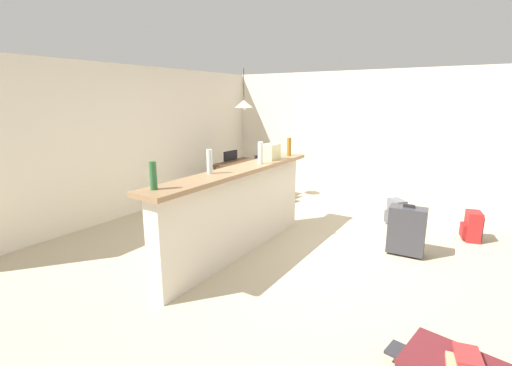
{
  "coord_description": "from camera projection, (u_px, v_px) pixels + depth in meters",
  "views": [
    {
      "loc": [
        -4.26,
        -2.06,
        1.96
      ],
      "look_at": [
        -0.06,
        0.64,
        0.78
      ],
      "focal_mm": 25.29,
      "sensor_mm": 36.0,
      "label": 1
    }
  ],
  "objects": [
    {
      "name": "ground_plane",
      "position": [
        297.0,
        244.0,
        5.03
      ],
      "size": [
        13.0,
        13.0,
        0.05
      ],
      "primitive_type": "cube",
      "color": "#BCAD8E"
    },
    {
      "name": "wall_back",
      "position": [
        143.0,
        140.0,
        6.34
      ],
      "size": [
        6.6,
        0.1,
        2.5
      ],
      "primitive_type": "cube",
      "color": "silver",
      "rests_on": "ground_plane"
    },
    {
      "name": "wall_right",
      "position": [
        352.0,
        134.0,
        7.39
      ],
      "size": [
        0.1,
        6.0,
        2.5
      ],
      "primitive_type": "cube",
      "color": "silver",
      "rests_on": "ground_plane"
    },
    {
      "name": "partition_half_wall",
      "position": [
        238.0,
        214.0,
        4.56
      ],
      "size": [
        2.8,
        0.2,
        1.07
      ],
      "primitive_type": "cube",
      "color": "silver",
      "rests_on": "ground_plane"
    },
    {
      "name": "bar_countertop",
      "position": [
        238.0,
        171.0,
        4.43
      ],
      "size": [
        2.96,
        0.4,
        0.05
      ],
      "primitive_type": "cube",
      "color": "#93704C",
      "rests_on": "partition_half_wall"
    },
    {
      "name": "bottle_green",
      "position": [
        153.0,
        176.0,
        3.38
      ],
      "size": [
        0.07,
        0.07,
        0.27
      ],
      "primitive_type": "cylinder",
      "color": "#2D6B38",
      "rests_on": "bar_countertop"
    },
    {
      "name": "bottle_clear",
      "position": [
        210.0,
        162.0,
        4.1
      ],
      "size": [
        0.07,
        0.07,
        0.28
      ],
      "primitive_type": "cylinder",
      "color": "silver",
      "rests_on": "bar_countertop"
    },
    {
      "name": "bottle_white",
      "position": [
        260.0,
        153.0,
        4.7
      ],
      "size": [
        0.07,
        0.07,
        0.29
      ],
      "primitive_type": "cylinder",
      "color": "silver",
      "rests_on": "bar_countertop"
    },
    {
      "name": "bottle_amber",
      "position": [
        289.0,
        147.0,
        5.37
      ],
      "size": [
        0.06,
        0.06,
        0.27
      ],
      "primitive_type": "cylinder",
      "color": "#9E661E",
      "rests_on": "bar_countertop"
    },
    {
      "name": "grocery_bag",
      "position": [
        271.0,
        152.0,
        5.05
      ],
      "size": [
        0.26,
        0.18,
        0.22
      ],
      "primitive_type": "cube",
      "color": "beige",
      "rests_on": "bar_countertop"
    },
    {
      "name": "dining_table",
      "position": [
        244.0,
        167.0,
        7.05
      ],
      "size": [
        1.1,
        0.8,
        0.74
      ],
      "color": "#4C331E",
      "rests_on": "ground_plane"
    },
    {
      "name": "dining_chair_near_partition",
      "position": [
        266.0,
        176.0,
        6.84
      ],
      "size": [
        0.44,
        0.44,
        0.93
      ],
      "color": "black",
      "rests_on": "ground_plane"
    },
    {
      "name": "dining_chair_far_side",
      "position": [
        227.0,
        171.0,
        7.39
      ],
      "size": [
        0.41,
        0.41,
        0.93
      ],
      "color": "black",
      "rests_on": "ground_plane"
    },
    {
      "name": "pendant_lamp",
      "position": [
        244.0,
        104.0,
        6.76
      ],
      "size": [
        0.34,
        0.34,
        0.76
      ],
      "color": "black"
    },
    {
      "name": "suitcase_upright_charcoal",
      "position": [
        407.0,
        230.0,
        4.57
      ],
      "size": [
        0.27,
        0.46,
        0.67
      ],
      "color": "#38383D",
      "rests_on": "ground_plane"
    },
    {
      "name": "backpack_red",
      "position": [
        472.0,
        227.0,
        5.07
      ],
      "size": [
        0.31,
        0.29,
        0.42
      ],
      "color": "red",
      "rests_on": "ground_plane"
    },
    {
      "name": "backpack_grey",
      "position": [
        396.0,
        213.0,
        5.67
      ],
      "size": [
        0.34,
        0.34,
        0.42
      ],
      "color": "slate",
      "rests_on": "ground_plane"
    },
    {
      "name": "book_stack",
      "position": [
        464.0,
        361.0,
        2.4
      ],
      "size": [
        0.34,
        0.24,
        0.07
      ],
      "color": "tan",
      "rests_on": "suitcase_flat_maroon"
    }
  ]
}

